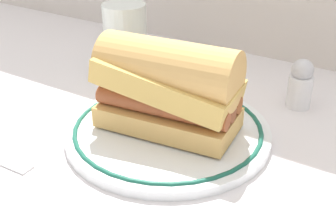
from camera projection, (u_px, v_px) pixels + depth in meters
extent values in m
plane|color=silver|center=(168.00, 146.00, 0.57)|extent=(1.50, 1.50, 0.00)
cylinder|color=white|center=(168.00, 132.00, 0.59)|extent=(0.26, 0.26, 0.01)
torus|color=#195947|center=(168.00, 128.00, 0.58)|extent=(0.24, 0.24, 0.01)
cube|color=tan|center=(168.00, 117.00, 0.58)|extent=(0.18, 0.10, 0.03)
cylinder|color=brown|center=(160.00, 108.00, 0.55)|extent=(0.17, 0.04, 0.02)
cylinder|color=brown|center=(168.00, 100.00, 0.56)|extent=(0.17, 0.04, 0.02)
cylinder|color=brown|center=(176.00, 92.00, 0.58)|extent=(0.17, 0.04, 0.02)
cube|color=tan|center=(168.00, 81.00, 0.55)|extent=(0.18, 0.10, 0.06)
cylinder|color=tan|center=(168.00, 69.00, 0.54)|extent=(0.18, 0.09, 0.07)
cylinder|color=silver|center=(125.00, 38.00, 0.75)|extent=(0.07, 0.07, 0.12)
cylinder|color=gold|center=(126.00, 59.00, 0.77)|extent=(0.06, 0.06, 0.04)
cylinder|color=white|center=(299.00, 91.00, 0.65)|extent=(0.03, 0.03, 0.05)
sphere|color=silver|center=(303.00, 70.00, 0.63)|extent=(0.03, 0.03, 0.03)
cube|color=silver|center=(3.00, 159.00, 0.54)|extent=(0.09, 0.02, 0.01)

